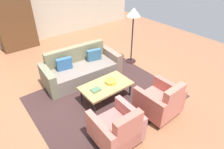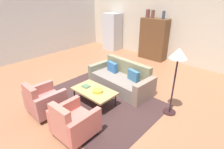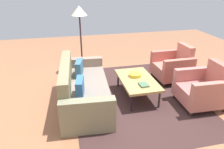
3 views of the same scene
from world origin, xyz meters
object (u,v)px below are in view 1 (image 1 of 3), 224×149
object	(u,v)px
armchair_right	(161,102)
book_stack	(96,90)
fruit_bowl	(111,82)
coffee_table	(106,86)
floor_lamp	(133,17)
armchair_left	(118,129)
couch	(81,69)
cabinet	(16,24)

from	to	relation	value
armchair_right	book_stack	bearing A→B (deg)	127.16
fruit_bowl	coffee_table	bearing A→B (deg)	180.00
book_stack	floor_lamp	distance (m)	2.52
armchair_left	fruit_bowl	xyz separation A→B (m)	(0.75, 1.17, 0.10)
book_stack	armchair_right	bearing A→B (deg)	-51.43
coffee_table	book_stack	xyz separation A→B (m)	(-0.31, -0.02, 0.05)
couch	armchair_left	world-z (taller)	armchair_left
coffee_table	cabinet	size ratio (longest dim) A/B	0.67
cabinet	floor_lamp	size ratio (longest dim) A/B	1.05
armchair_right	fruit_bowl	size ratio (longest dim) A/B	3.25
fruit_bowl	cabinet	distance (m)	4.40
cabinet	floor_lamp	distance (m)	4.16
couch	book_stack	xyz separation A→B (m)	(-0.31, -1.21, 0.14)
fruit_bowl	armchair_right	bearing A→B (deg)	-68.59
armchair_left	floor_lamp	xyz separation A→B (m)	(2.36, 2.16, 1.10)
coffee_table	fruit_bowl	distance (m)	0.16
armchair_left	armchair_right	xyz separation A→B (m)	(1.20, -0.00, 0.00)
armchair_right	floor_lamp	world-z (taller)	floor_lamp
coffee_table	cabinet	distance (m)	4.38
coffee_table	armchair_right	bearing A→B (deg)	-62.71
armchair_right	fruit_bowl	bearing A→B (deg)	110.00
book_stack	cabinet	xyz separation A→B (m)	(-0.41, 4.31, 0.48)
armchair_right	fruit_bowl	xyz separation A→B (m)	(-0.46, 1.17, 0.10)
cabinet	armchair_left	bearing A→B (deg)	-88.74
couch	book_stack	size ratio (longest dim) A/B	9.84
coffee_table	floor_lamp	distance (m)	2.28
armchair_right	floor_lamp	size ratio (longest dim) A/B	0.51
fruit_bowl	floor_lamp	distance (m)	2.14
coffee_table	fruit_bowl	xyz separation A→B (m)	(0.14, 0.00, 0.07)
couch	book_stack	world-z (taller)	couch
coffee_table	book_stack	bearing A→B (deg)	-175.51
armchair_right	book_stack	world-z (taller)	armchair_right
coffee_table	armchair_left	world-z (taller)	armchair_left
couch	coffee_table	size ratio (longest dim) A/B	1.80
armchair_right	floor_lamp	xyz separation A→B (m)	(1.15, 2.16, 1.10)
cabinet	armchair_right	bearing A→B (deg)	-76.37
fruit_bowl	book_stack	bearing A→B (deg)	-176.94
armchair_left	fruit_bowl	size ratio (longest dim) A/B	3.25
couch	fruit_bowl	world-z (taller)	couch
couch	armchair_right	size ratio (longest dim) A/B	2.45
armchair_left	floor_lamp	world-z (taller)	floor_lamp
coffee_table	armchair_left	size ratio (longest dim) A/B	1.36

